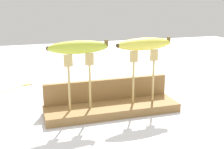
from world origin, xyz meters
TOP-DOWN VIEW (x-y plane):
  - ground_plane at (0.00, 0.00)m, footprint 3.00×3.00m
  - wooden_board at (0.00, 0.00)m, footprint 0.43×0.12m
  - board_backstop at (0.00, 0.05)m, footprint 0.42×0.02m
  - fork_stand_left at (-0.10, -0.01)m, footprint 0.09×0.01m
  - fork_stand_right at (0.10, -0.01)m, footprint 0.10×0.01m
  - banana_raised_left at (-0.10, -0.01)m, footprint 0.18×0.04m
  - banana_raised_right at (0.10, -0.01)m, footprint 0.19×0.05m
  - fork_fallen_near at (-0.29, 0.37)m, footprint 0.15×0.11m

SIDE VIEW (x-z plane):
  - ground_plane at x=0.00m, z-range 0.00..0.00m
  - fork_fallen_near at x=-0.29m, z-range 0.00..0.01m
  - wooden_board at x=0.00m, z-range 0.00..0.03m
  - board_backstop at x=0.00m, z-range 0.03..0.10m
  - fork_stand_right at x=0.10m, z-range 0.04..0.22m
  - fork_stand_left at x=-0.10m, z-range 0.04..0.22m
  - banana_raised_right at x=0.10m, z-range 0.20..0.24m
  - banana_raised_left at x=-0.10m, z-range 0.20..0.24m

